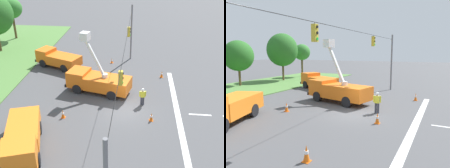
% 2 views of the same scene
% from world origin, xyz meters
% --- Properties ---
extents(ground_plane, '(200.00, 200.00, 0.00)m').
position_xyz_m(ground_plane, '(0.00, 0.00, 0.00)').
color(ground_plane, '#4C4C4F').
extents(lane_markings, '(17.60, 15.25, 0.01)m').
position_xyz_m(lane_markings, '(0.00, -6.36, 0.00)').
color(lane_markings, silver).
rests_on(lane_markings, ground).
extents(signal_gantry, '(26.20, 0.33, 7.20)m').
position_xyz_m(signal_gantry, '(-0.06, -0.00, 4.25)').
color(signal_gantry, slate).
rests_on(signal_gantry, ground).
extents(tree_east, '(4.44, 4.10, 6.66)m').
position_xyz_m(tree_east, '(6.13, 20.54, 4.44)').
color(tree_east, brown).
rests_on(tree_east, ground).
extents(tree_far_east, '(5.35, 5.16, 8.14)m').
position_xyz_m(tree_far_east, '(13.76, 18.93, 5.33)').
color(tree_far_east, brown).
rests_on(tree_far_east, ground).
extents(tree_east_end, '(3.23, 3.32, 6.51)m').
position_xyz_m(tree_east_end, '(19.88, 19.32, 4.90)').
color(tree_east_end, brown).
rests_on(tree_east_end, ground).
extents(utility_truck_bucket_lift, '(3.87, 7.01, 6.25)m').
position_xyz_m(utility_truck_bucket_lift, '(3.34, 3.04, 1.32)').
color(utility_truck_bucket_lift, orange).
rests_on(utility_truck_bucket_lift, ground).
extents(utility_truck_support_far, '(4.26, 6.23, 2.08)m').
position_xyz_m(utility_truck_support_far, '(9.29, 9.04, 1.11)').
color(utility_truck_support_far, orange).
rests_on(utility_truck_support_far, ground).
extents(road_worker, '(0.29, 0.64, 1.77)m').
position_xyz_m(road_worker, '(1.19, -1.64, 1.00)').
color(road_worker, '#383842').
rests_on(road_worker, ground).
extents(traffic_cone_foreground_left, '(0.36, 0.36, 0.78)m').
position_xyz_m(traffic_cone_foreground_left, '(-1.37, -2.44, 0.39)').
color(traffic_cone_foreground_left, orange).
rests_on(traffic_cone_foreground_left, ground).
extents(traffic_cone_foreground_right, '(0.36, 0.36, 0.77)m').
position_xyz_m(traffic_cone_foreground_right, '(7.55, -3.87, 0.38)').
color(traffic_cone_foreground_right, orange).
rests_on(traffic_cone_foreground_right, ground).
extents(traffic_cone_near_bucket, '(0.36, 0.36, 0.63)m').
position_xyz_m(traffic_cone_near_bucket, '(11.18, 2.36, 0.30)').
color(traffic_cone_near_bucket, orange).
rests_on(traffic_cone_near_bucket, ground).
extents(traffic_cone_lane_edge_a, '(0.36, 0.36, 0.78)m').
position_xyz_m(traffic_cone_lane_edge_a, '(-1.74, 5.32, 0.39)').
color(traffic_cone_lane_edge_a, orange).
rests_on(traffic_cone_lane_edge_a, ground).
extents(traffic_cone_far_left, '(0.36, 0.36, 0.81)m').
position_xyz_m(traffic_cone_far_left, '(-8.07, -1.10, 0.40)').
color(traffic_cone_far_left, orange).
rests_on(traffic_cone_far_left, ground).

